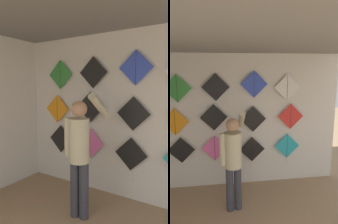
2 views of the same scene
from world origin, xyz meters
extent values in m
cube|color=silver|center=(0.00, 3.95, 1.40)|extent=(4.45, 0.06, 2.80)
cube|color=gray|center=(0.00, 1.96, 2.82)|extent=(4.45, 4.72, 0.04)
cylinder|color=#383842|center=(-0.17, 3.00, 0.41)|extent=(0.13, 0.13, 0.83)
cylinder|color=#383842|center=(-0.03, 3.03, 0.41)|extent=(0.13, 0.13, 0.83)
cylinder|color=beige|center=(-0.10, 3.01, 1.14)|extent=(0.29, 0.29, 0.62)
sphere|color=tan|center=(-0.10, 3.01, 1.59)|extent=(0.22, 0.22, 0.22)
cylinder|color=beige|center=(-0.28, 2.98, 1.18)|extent=(0.10, 0.10, 0.55)
cylinder|color=beige|center=(0.07, 3.27, 1.61)|extent=(0.10, 0.51, 0.40)
cube|color=black|center=(-1.12, 3.86, 0.86)|extent=(0.55, 0.01, 0.55)
cylinder|color=black|center=(-1.12, 3.85, 0.86)|extent=(0.01, 0.01, 0.53)
cube|color=pink|center=(-0.44, 3.86, 0.87)|extent=(0.55, 0.01, 0.55)
cylinder|color=black|center=(-0.44, 3.85, 0.87)|extent=(0.01, 0.01, 0.53)
cube|color=black|center=(0.34, 3.86, 0.80)|extent=(0.55, 0.01, 0.55)
cylinder|color=black|center=(0.34, 3.85, 0.80)|extent=(0.01, 0.01, 0.53)
sphere|color=white|center=(0.34, 3.85, 0.47)|extent=(0.04, 0.04, 0.04)
sphere|color=white|center=(0.34, 3.85, 0.40)|extent=(0.04, 0.04, 0.04)
cube|color=#28B2C6|center=(1.12, 3.86, 0.83)|extent=(0.55, 0.01, 0.55)
cylinder|color=black|center=(1.12, 3.85, 0.83)|extent=(0.01, 0.01, 0.53)
sphere|color=white|center=(1.12, 3.85, 0.50)|extent=(0.04, 0.04, 0.04)
sphere|color=white|center=(1.12, 3.85, 0.43)|extent=(0.04, 0.04, 0.04)
cube|color=orange|center=(-1.20, 3.86, 1.46)|extent=(0.55, 0.01, 0.55)
cylinder|color=black|center=(-1.20, 3.85, 1.46)|extent=(0.01, 0.01, 0.53)
cube|color=black|center=(-0.44, 3.86, 1.53)|extent=(0.55, 0.01, 0.55)
cylinder|color=black|center=(-0.44, 3.85, 1.53)|extent=(0.01, 0.01, 0.53)
cube|color=black|center=(0.37, 3.86, 1.47)|extent=(0.55, 0.01, 0.55)
cylinder|color=black|center=(0.37, 3.85, 1.47)|extent=(0.01, 0.01, 0.53)
cube|color=red|center=(1.18, 3.86, 1.49)|extent=(0.55, 0.01, 0.55)
cylinder|color=black|center=(1.18, 3.85, 1.49)|extent=(0.01, 0.01, 0.53)
cube|color=#338C38|center=(-1.11, 3.86, 2.13)|extent=(0.55, 0.01, 0.55)
cylinder|color=black|center=(-1.11, 3.85, 2.13)|extent=(0.01, 0.01, 0.53)
cube|color=black|center=(-0.38, 3.86, 2.14)|extent=(0.55, 0.01, 0.55)
cylinder|color=black|center=(-0.38, 3.85, 2.14)|extent=(0.01, 0.01, 0.53)
cube|color=blue|center=(0.39, 3.86, 2.19)|extent=(0.55, 0.01, 0.55)
cylinder|color=black|center=(0.39, 3.85, 2.19)|extent=(0.01, 0.01, 0.53)
cube|color=white|center=(1.09, 3.86, 2.11)|extent=(0.55, 0.01, 0.55)
cylinder|color=black|center=(1.09, 3.85, 2.11)|extent=(0.01, 0.01, 0.53)
camera|label=1|loc=(1.59, 0.54, 1.88)|focal=35.00mm
camera|label=2|loc=(-0.26, -0.52, 2.55)|focal=35.00mm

